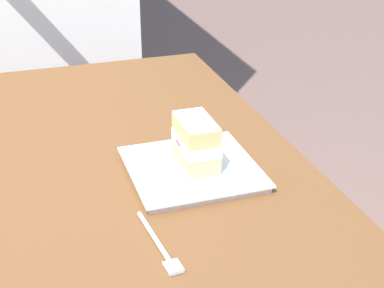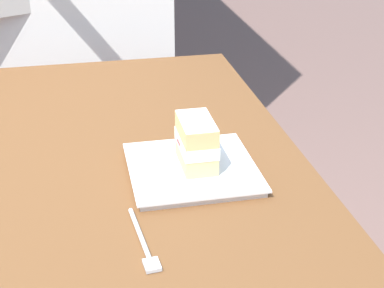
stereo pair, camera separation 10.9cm
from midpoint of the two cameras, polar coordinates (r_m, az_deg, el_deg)
The scene contains 4 objects.
patio_table at distance 1.06m, azimuth -8.31°, elevation -10.39°, with size 1.59×0.93×0.69m.
dessert_plate at distance 1.12m, azimuth 2.80°, elevation -2.55°, with size 0.24×0.24×0.02m.
cake_slice at distance 1.10m, azimuth 3.27°, elevation 0.08°, with size 0.11×0.07×0.09m.
dessert_fork at distance 0.93m, azimuth -1.37°, elevation -9.73°, with size 0.17×0.03×0.01m.
Camera 2 is at (0.86, 0.03, 1.24)m, focal length 54.70 mm.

